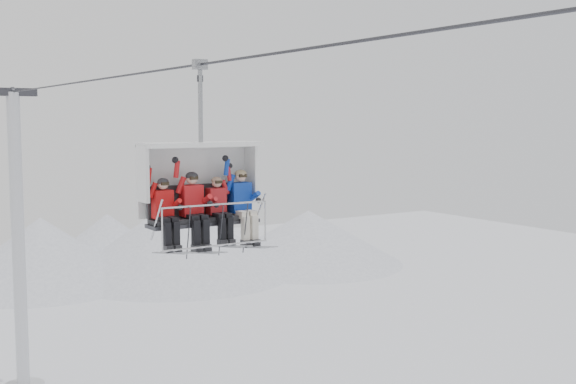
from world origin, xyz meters
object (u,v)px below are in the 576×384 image
chairlift_carrier (199,182)px  skier_far_left (165,210)px  skier_center_right (219,207)px  skier_center_left (194,206)px  skier_far_right (242,203)px  lift_tower_right (19,264)px

chairlift_carrier → skier_far_left: chairlift_carrier is taller
skier_far_left → skier_center_right: (1.27, -0.00, -0.01)m
skier_center_left → skier_far_right: size_ratio=1.00×
lift_tower_right → skier_far_right: (0.93, -18.65, 4.48)m
chairlift_carrier → skier_far_left: bearing=-161.5°
skier_center_right → skier_far_right: size_ratio=0.94×
skier_center_left → skier_far_left: bearing=-179.0°
skier_center_right → lift_tower_right: bearing=91.0°
skier_far_left → skier_far_right: bearing=0.4°
lift_tower_right → skier_far_left: lift_tower_right is taller
chairlift_carrier → skier_center_left: bearing=-132.0°
skier_far_left → skier_center_left: size_ratio=0.94×
skier_center_left → skier_center_right: size_ratio=1.06×
skier_center_left → skier_far_right: bearing=0.0°
chairlift_carrier → skier_far_right: bearing=-18.1°
lift_tower_right → skier_far_left: 19.20m
skier_far_left → skier_center_left: (0.67, 0.01, 0.05)m
skier_far_left → skier_center_left: 0.67m
lift_tower_right → skier_center_left: size_ratio=7.54×
skier_far_left → chairlift_carrier: bearing=18.5°
lift_tower_right → chairlift_carrier: (0.00, -18.34, 4.96)m
skier_far_left → skier_center_right: 1.27m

